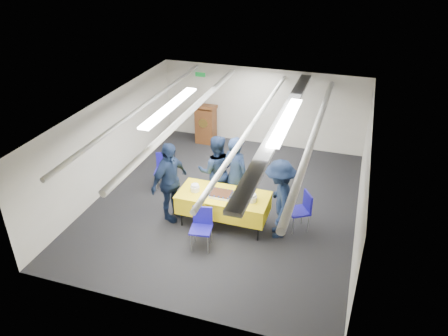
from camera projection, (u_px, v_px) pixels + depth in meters
The scene contains 14 objects.
ground at pixel (226, 203), 10.40m from camera, with size 7.00×7.00×0.00m, color black.
room_shell at pixel (235, 127), 9.84m from camera, with size 6.00×7.00×2.30m.
serving_table at pixel (223, 203), 9.38m from camera, with size 1.96×0.89×0.77m.
sheet_cake at pixel (221, 194), 9.22m from camera, with size 0.47×0.36×0.08m.
plate_stack_left at pixel (195, 188), 9.37m from camera, with size 0.20×0.20×0.16m.
plate_stack_right at pixel (251, 198), 9.03m from camera, with size 0.23×0.23×0.16m.
podium at pixel (206, 123), 13.07m from camera, with size 0.62×0.53×1.25m.
chair_near at pixel (202, 224), 8.76m from camera, with size 0.48×0.48×0.87m.
chair_right at pixel (303, 207), 9.27m from camera, with size 0.58×0.58×0.87m.
chair_left at pixel (164, 167), 10.86m from camera, with size 0.51×0.51×0.87m.
sailor_a at pixel (236, 175), 9.71m from camera, with size 0.67×0.44×1.85m, color black.
sailor_b at pixel (216, 171), 9.97m from camera, with size 0.85×0.66×1.74m, color black.
sailor_c at pixel (170, 182), 9.43m from camera, with size 1.08×0.45×1.84m, color black.
sailor_d at pixel (279, 199), 8.92m from camera, with size 1.13×0.65×1.75m, color black.
Camera 1 is at (2.65, -8.30, 5.73)m, focal length 35.00 mm.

